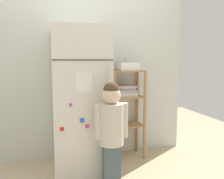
{
  "coord_description": "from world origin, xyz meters",
  "views": [
    {
      "loc": [
        -0.41,
        -2.63,
        1.24
      ],
      "look_at": [
        0.27,
        0.02,
        0.91
      ],
      "focal_mm": 37.72,
      "sensor_mm": 36.0,
      "label": 1
    }
  ],
  "objects_px": {
    "refrigerator": "(80,100)",
    "pantry_shelf_unit": "(126,102)",
    "child_standing": "(111,124)",
    "fruit_bin": "(129,67)"
  },
  "relations": [
    {
      "from": "refrigerator",
      "to": "pantry_shelf_unit",
      "type": "distance_m",
      "value": 0.64
    },
    {
      "from": "child_standing",
      "to": "fruit_bin",
      "type": "xyz_separation_m",
      "value": [
        0.4,
        0.66,
        0.53
      ]
    },
    {
      "from": "child_standing",
      "to": "pantry_shelf_unit",
      "type": "height_order",
      "value": "pantry_shelf_unit"
    },
    {
      "from": "pantry_shelf_unit",
      "to": "refrigerator",
      "type": "bearing_deg",
      "value": -163.09
    },
    {
      "from": "refrigerator",
      "to": "fruit_bin",
      "type": "bearing_deg",
      "value": 16.06
    },
    {
      "from": "refrigerator",
      "to": "child_standing",
      "type": "relative_size",
      "value": 1.54
    },
    {
      "from": "child_standing",
      "to": "fruit_bin",
      "type": "bearing_deg",
      "value": 58.81
    },
    {
      "from": "child_standing",
      "to": "refrigerator",
      "type": "bearing_deg",
      "value": 117.75
    },
    {
      "from": "fruit_bin",
      "to": "child_standing",
      "type": "bearing_deg",
      "value": -121.19
    },
    {
      "from": "child_standing",
      "to": "fruit_bin",
      "type": "height_order",
      "value": "fruit_bin"
    }
  ]
}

